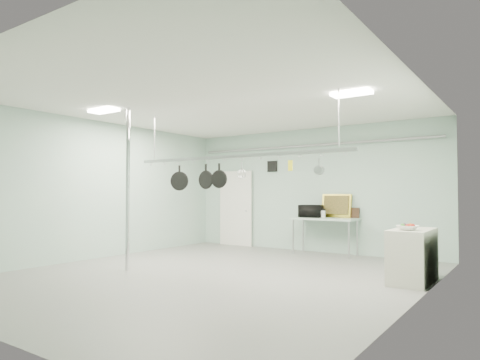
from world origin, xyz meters
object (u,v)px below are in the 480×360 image
Objects in this scene: coffee_canister at (323,214)px; skillet_right at (219,176)px; prep_table at (325,221)px; pot_rack at (233,155)px; fruit_bowl at (408,228)px; side_cabinet at (413,256)px; microwave at (311,211)px; skillet_mid at (206,177)px; skillet_left at (179,178)px; chrome_pole at (128,189)px.

skillet_right is (-0.70, -3.28, 0.85)m from coffee_canister.
prep_table is 8.94× the size of coffee_canister.
prep_table is 0.33× the size of pot_rack.
side_cabinet is at bearing 88.71° from fruit_bowl.
microwave is 3.43m from skillet_mid.
coffee_canister is 3.57m from fruit_bowl.
side_cabinet is 3.59× the size of fruit_bowl.
pot_rack is 9.69× the size of skillet_mid.
skillet_left is (-1.42, -3.27, 0.77)m from microwave.
skillet_left is 1.05× the size of skillet_mid.
skillet_left is at bearing 173.79° from skillet_right.
skillet_left and skillet_right have the same top height.
side_cabinet is 3.67m from microwave.
skillet_right is at bearing 73.03° from microwave.
chrome_pole is 6.15× the size of skillet_left.
chrome_pole is at bearing -160.52° from fruit_bowl.
skillet_right reaches higher than prep_table.
skillet_mid reaches higher than side_cabinet.
chrome_pole is at bearing -118.71° from prep_table.
pot_rack reaches higher than skillet_left.
chrome_pole is 5.37m from side_cabinet.
chrome_pole is 5.73× the size of microwave.
microwave is at bearing 139.67° from fruit_bowl.
prep_table is at bearing 74.13° from skillet_mid.
microwave is 3.12× the size of coffee_canister.
coffee_canister is at bearing 136.30° from fruit_bowl.
skillet_mid is (-3.61, -1.10, 1.39)m from side_cabinet.
fruit_bowl is 3.80m from skillet_mid.
coffee_canister is at bearing 42.07° from skillet_left.
skillet_left is at bearing 180.00° from pot_rack.
fruit_bowl is at bearing 7.74° from skillet_right.
skillet_left is at bearing 59.34° from chrome_pole.
microwave is at bearing 143.20° from side_cabinet.
coffee_canister reaches higher than prep_table.
skillet_left is at bearing -118.16° from prep_table.
side_cabinet is at bearing 132.97° from microwave.
chrome_pole is 1.83m from skillet_right.
fruit_bowl is 3.49m from skillet_right.
coffee_canister is at bearing 61.55° from chrome_pole.
prep_table is 3.56m from fruit_bowl.
fruit_bowl is 0.67× the size of skillet_mid.
chrome_pole reaches higher than skillet_mid.
skillet_right reaches higher than microwave.
fruit_bowl is at bearing -91.29° from side_cabinet.
chrome_pole reaches higher than skillet_right.
microwave is (1.95, 4.17, -0.54)m from chrome_pole.
skillet_left is 1.04m from skillet_right.
coffee_canister is (-0.04, -0.02, 0.16)m from prep_table.
pot_rack reaches higher than side_cabinet.
prep_table is 3.37× the size of skillet_right.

